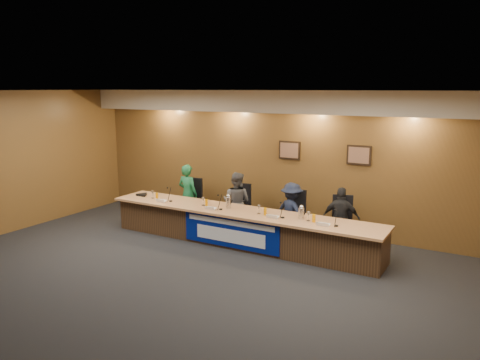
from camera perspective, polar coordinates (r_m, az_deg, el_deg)
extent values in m
plane|color=black|center=(8.13, -8.55, -12.53)|extent=(10.00, 10.00, 0.00)
cube|color=silver|center=(7.45, -9.28, 10.64)|extent=(10.00, 8.00, 0.04)
cube|color=brown|center=(10.99, 4.19, 2.50)|extent=(10.00, 0.04, 3.20)
cube|color=beige|center=(10.64, 3.70, 9.53)|extent=(10.00, 0.50, 0.50)
cube|color=#402A18|center=(9.88, 0.05, -5.90)|extent=(6.00, 0.80, 0.70)
cube|color=#B57E51|center=(9.73, -0.09, -3.87)|extent=(6.10, 0.95, 0.05)
cube|color=navy|center=(9.53, -1.19, -6.37)|extent=(2.20, 0.02, 0.65)
cube|color=silver|center=(9.46, -1.24, -5.23)|extent=(2.00, 0.01, 0.10)
cube|color=silver|center=(9.54, -1.23, -6.85)|extent=(1.60, 0.01, 0.28)
cube|color=black|center=(10.76, 6.06, 3.63)|extent=(0.52, 0.04, 0.42)
cube|color=black|center=(10.23, 14.30, 2.96)|extent=(0.52, 0.04, 0.42)
imported|color=#185F35|center=(11.37, -6.38, -1.72)|extent=(0.55, 0.37, 1.45)
imported|color=#4D4E51|center=(10.65, -0.43, -2.72)|extent=(0.72, 0.58, 1.39)
imported|color=#151C32|center=(10.07, 6.32, -3.92)|extent=(0.94, 0.72, 1.28)
imported|color=black|center=(9.71, 12.23, -4.64)|extent=(0.80, 0.43, 1.30)
cube|color=black|center=(11.51, -6.06, -2.83)|extent=(0.52, 0.52, 0.08)
cube|color=black|center=(10.79, -0.16, -3.71)|extent=(0.52, 0.52, 0.08)
cube|color=black|center=(10.20, 6.52, -4.66)|extent=(0.53, 0.53, 0.08)
cube|color=black|center=(9.84, 12.36, -5.44)|extent=(0.62, 0.62, 0.08)
cube|color=white|center=(10.55, -9.71, -2.45)|extent=(0.24, 0.08, 0.10)
cylinder|color=black|center=(10.60, -8.44, -2.55)|extent=(0.07, 0.07, 0.02)
cylinder|color=orange|center=(10.84, -10.10, -1.94)|extent=(0.06, 0.06, 0.15)
cylinder|color=silver|center=(10.94, -10.59, -1.75)|extent=(0.08, 0.08, 0.18)
cube|color=white|center=(9.78, -3.74, -3.40)|extent=(0.24, 0.08, 0.10)
cylinder|color=black|center=(9.79, -2.35, -3.57)|extent=(0.07, 0.07, 0.02)
cylinder|color=orange|center=(10.08, -4.11, -2.79)|extent=(0.06, 0.06, 0.15)
cylinder|color=silver|center=(10.14, -4.50, -2.62)|extent=(0.08, 0.08, 0.18)
cube|color=white|center=(9.15, 3.89, -4.42)|extent=(0.24, 0.08, 0.10)
cylinder|color=black|center=(9.21, 5.23, -4.57)|extent=(0.07, 0.07, 0.02)
cylinder|color=orange|center=(9.37, 3.09, -3.86)|extent=(0.06, 0.06, 0.15)
cylinder|color=silver|center=(9.46, 2.33, -3.61)|extent=(0.08, 0.08, 0.18)
cube|color=white|center=(8.75, 10.03, -5.30)|extent=(0.24, 0.08, 0.10)
cylinder|color=black|center=(8.81, 11.65, -5.48)|extent=(0.07, 0.07, 0.02)
cylinder|color=orange|center=(8.99, 8.99, -4.63)|extent=(0.06, 0.06, 0.15)
cylinder|color=silver|center=(9.05, 8.34, -4.40)|extent=(0.08, 0.08, 0.18)
cylinder|color=silver|center=(9.87, -1.41, -2.77)|extent=(0.11, 0.11, 0.24)
cylinder|color=silver|center=(9.16, 7.50, -4.07)|extent=(0.12, 0.12, 0.22)
cylinder|color=black|center=(11.26, -11.80, -1.77)|extent=(0.32, 0.32, 0.05)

